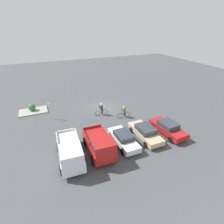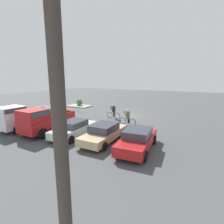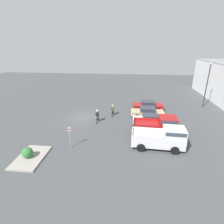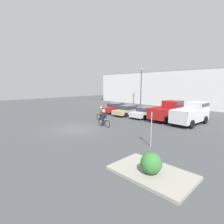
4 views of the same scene
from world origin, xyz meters
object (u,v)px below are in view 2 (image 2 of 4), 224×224
(pickup_truck_1, at_px, (23,117))
(shrub, at_px, (79,102))
(sedan_0, at_px, (137,139))
(cyclist_1, at_px, (128,117))
(lamppost, at_px, (61,141))
(cyclist_0, at_px, (114,111))
(sedan_2, at_px, (74,128))
(pickup_truck_0, at_px, (44,120))
(sedan_1, at_px, (104,133))
(fire_lane_sign, at_px, (77,101))

(pickup_truck_1, height_order, shrub, pickup_truck_1)
(sedan_0, bearing_deg, cyclist_1, -61.76)
(lamppost, bearing_deg, pickup_truck_1, -33.96)
(cyclist_0, xyz_separation_m, lamppost, (-7.75, 16.72, 3.36))
(lamppost, bearing_deg, shrub, -52.54)
(sedan_2, distance_m, lamppost, 12.95)
(cyclist_0, distance_m, shrub, 10.18)
(pickup_truck_0, relative_size, cyclist_1, 2.65)
(cyclist_0, height_order, shrub, cyclist_0)
(cyclist_0, bearing_deg, pickup_truck_1, 52.97)
(pickup_truck_1, relative_size, shrub, 5.33)
(sedan_0, relative_size, sedan_1, 1.00)
(sedan_0, xyz_separation_m, cyclist_0, (5.47, -7.28, 0.17))
(sedan_1, bearing_deg, lamppost, 117.46)
(sedan_0, bearing_deg, shrub, -40.50)
(sedan_1, height_order, cyclist_1, cyclist_1)
(pickup_truck_1, xyz_separation_m, lamppost, (-13.50, 9.09, 3.08))
(sedan_2, relative_size, fire_lane_sign, 1.89)
(pickup_truck_0, relative_size, pickup_truck_1, 0.92)
(sedan_1, relative_size, cyclist_0, 2.67)
(sedan_1, height_order, cyclist_0, cyclist_0)
(cyclist_0, relative_size, lamppost, 0.24)
(pickup_truck_1, xyz_separation_m, shrub, (3.13, -12.60, -0.54))
(pickup_truck_1, distance_m, cyclist_0, 9.55)
(cyclist_0, bearing_deg, fire_lane_sign, -13.64)
(sedan_0, height_order, sedan_1, sedan_0)
(cyclist_0, bearing_deg, lamppost, 114.87)
(sedan_2, height_order, fire_lane_sign, fire_lane_sign)
(fire_lane_sign, height_order, shrub, fire_lane_sign)
(sedan_2, distance_m, fire_lane_sign, 10.91)
(sedan_1, relative_size, shrub, 4.79)
(lamppost, bearing_deg, sedan_2, -50.71)
(lamppost, relative_size, shrub, 7.37)
(lamppost, bearing_deg, pickup_truck_0, -40.16)
(cyclist_1, bearing_deg, sedan_0, 118.24)
(pickup_truck_1, distance_m, shrub, 13.00)
(pickup_truck_0, xyz_separation_m, shrub, (5.93, -12.67, -0.53))
(sedan_2, bearing_deg, lamppost, 129.29)
(sedan_1, height_order, sedan_2, sedan_1)
(sedan_1, height_order, fire_lane_sign, fire_lane_sign)
(sedan_1, distance_m, sedan_2, 2.80)
(shrub, bearing_deg, lamppost, 127.46)
(fire_lane_sign, distance_m, lamppost, 23.49)
(sedan_1, height_order, pickup_truck_0, pickup_truck_0)
(sedan_1, xyz_separation_m, cyclist_0, (2.67, -6.94, 0.22))
(cyclist_1, bearing_deg, shrub, -30.83)
(sedan_0, bearing_deg, sedan_1, -6.74)
(pickup_truck_0, height_order, lamppost, lamppost)
(sedan_0, xyz_separation_m, pickup_truck_0, (8.42, 0.42, 0.45))
(fire_lane_sign, bearing_deg, pickup_truck_1, 95.60)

